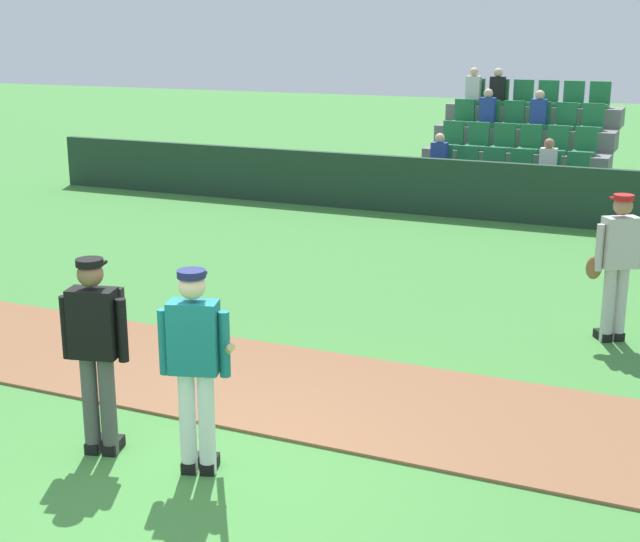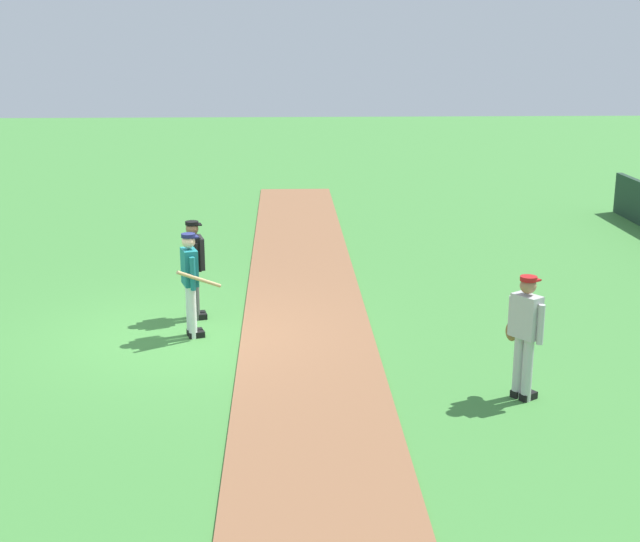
# 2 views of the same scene
# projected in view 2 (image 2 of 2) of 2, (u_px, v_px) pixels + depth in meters

# --- Properties ---
(ground_plane) EXTENTS (80.00, 80.00, 0.00)m
(ground_plane) POSITION_uv_depth(u_px,v_px,m) (183.00, 334.00, 14.60)
(ground_plane) COLOR #42843A
(infield_dirt_path) EXTENTS (28.00, 2.21, 0.03)m
(infield_dirt_path) POSITION_uv_depth(u_px,v_px,m) (307.00, 331.00, 14.68)
(infield_dirt_path) COLOR brown
(infield_dirt_path) RESTS_ON ground
(batter_teal_jersey) EXTENTS (0.74, 0.69, 1.76)m
(batter_teal_jersey) POSITION_uv_depth(u_px,v_px,m) (191.00, 281.00, 14.22)
(batter_teal_jersey) COLOR white
(batter_teal_jersey) RESTS_ON ground
(umpire_home_plate) EXTENTS (0.57, 0.37, 1.76)m
(umpire_home_plate) POSITION_uv_depth(u_px,v_px,m) (195.00, 264.00, 15.15)
(umpire_home_plate) COLOR #4C4C4C
(umpire_home_plate) RESTS_ON ground
(runner_grey_jersey) EXTENTS (0.62, 0.46, 1.76)m
(runner_grey_jersey) POSITION_uv_depth(u_px,v_px,m) (524.00, 333.00, 11.76)
(runner_grey_jersey) COLOR #B2B2B2
(runner_grey_jersey) RESTS_ON ground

